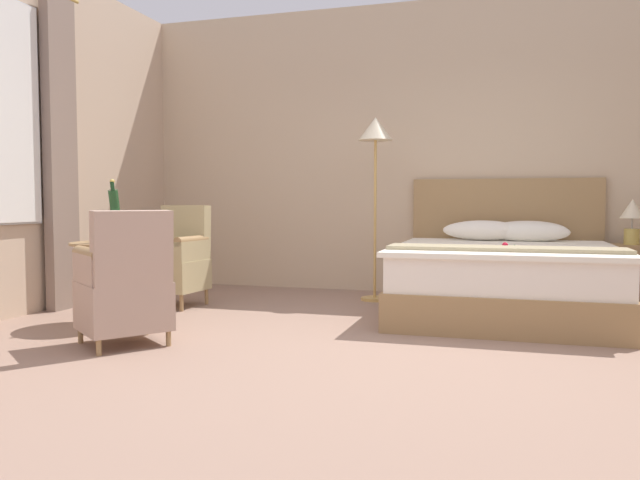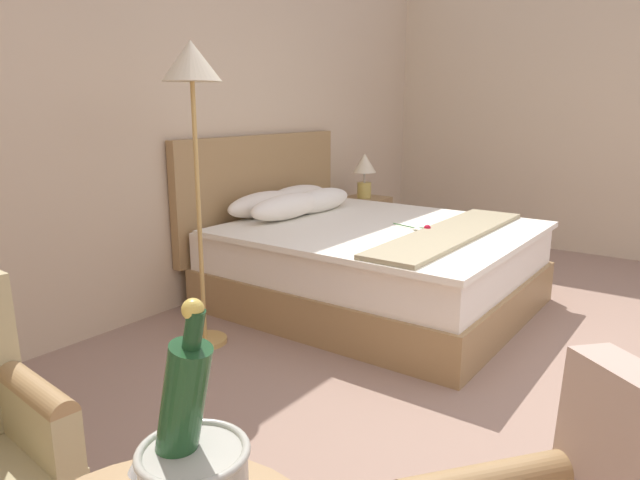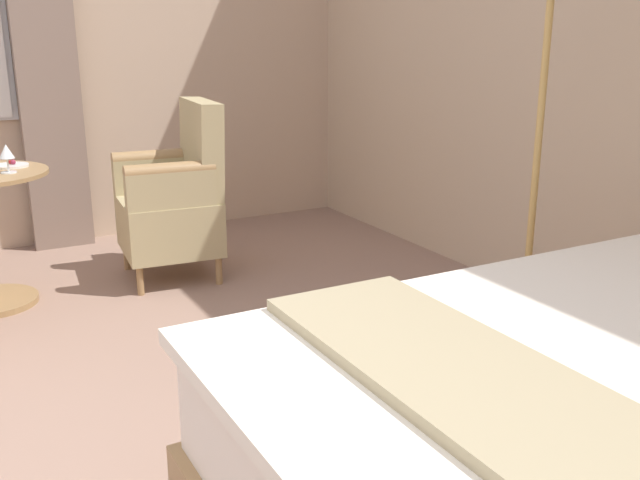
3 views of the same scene
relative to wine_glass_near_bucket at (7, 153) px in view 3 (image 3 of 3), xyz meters
name	(u,v)px [view 3 (image 3 of 3)]	position (x,y,z in m)	size (l,w,h in m)	color
wine_glass_near_bucket	(7,153)	(0.00, 0.00, 0.00)	(0.07, 0.07, 0.14)	white
snack_plate	(11,165)	(-0.17, 0.03, -0.09)	(0.17, 0.17, 0.04)	white
armchair_by_window	(175,199)	(-0.07, 0.83, -0.33)	(0.58, 0.57, 0.97)	#9E794D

